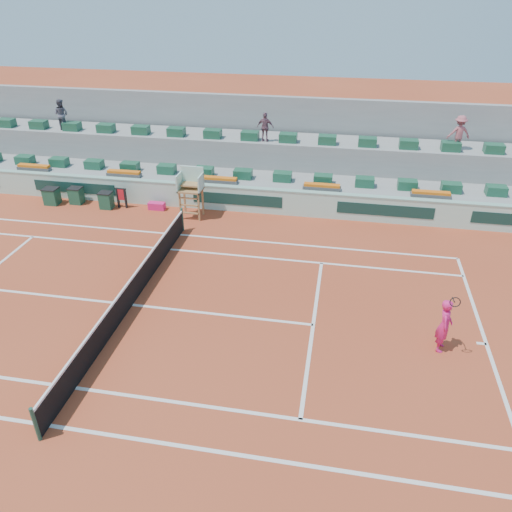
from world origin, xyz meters
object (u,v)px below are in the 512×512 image
object	(u,v)px
player_bag	(157,206)
drink_cooler_a	(106,200)
tennis_player	(444,325)
umpire_chair	(191,186)

from	to	relation	value
player_bag	drink_cooler_a	size ratio (longest dim) A/B	0.97
drink_cooler_a	player_bag	bearing A→B (deg)	6.85
drink_cooler_a	tennis_player	xyz separation A→B (m)	(14.85, -8.08, 0.49)
tennis_player	umpire_chair	bearing A→B (deg)	142.49
drink_cooler_a	tennis_player	size ratio (longest dim) A/B	0.37
player_bag	tennis_player	world-z (taller)	tennis_player
umpire_chair	player_bag	bearing A→B (deg)	168.26
umpire_chair	drink_cooler_a	size ratio (longest dim) A/B	2.86
player_bag	drink_cooler_a	xyz separation A→B (m)	(-2.49, -0.30, 0.24)
tennis_player	player_bag	bearing A→B (deg)	145.86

